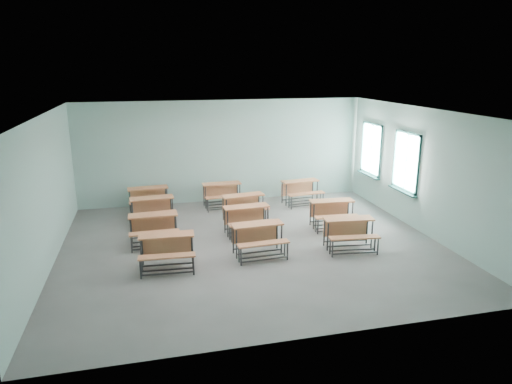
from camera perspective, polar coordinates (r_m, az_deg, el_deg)
room at (r=10.68m, az=-0.06°, el=1.38°), size 9.04×8.04×3.24m
desk_unit_r0c0 at (r=9.96m, az=-11.08°, el=-6.70°), size 1.22×0.86×0.73m
desk_unit_r0c1 at (r=10.42m, az=0.34°, el=-5.38°), size 1.21×0.85×0.73m
desk_unit_r0c2 at (r=11.00m, az=11.62°, el=-4.56°), size 1.25×0.91×0.73m
desk_unit_r1c0 at (r=11.33m, az=-12.68°, el=-4.03°), size 1.18×0.80×0.73m
desk_unit_r1c1 at (r=11.69m, az=-1.08°, el=-3.02°), size 1.22×0.86×0.73m
desk_unit_r1c2 at (r=12.36m, az=9.57°, el=-2.21°), size 1.23×0.87×0.73m
desk_unit_r2c0 at (r=12.76m, az=-12.81°, el=-1.82°), size 1.23×0.88×0.73m
desk_unit_r2c1 at (r=12.71m, az=-1.47°, el=-1.50°), size 1.26×0.93×0.73m
desk_unit_r3c0 at (r=13.84m, az=-13.28°, el=-0.49°), size 1.23×0.88×0.73m
desk_unit_r3c1 at (r=14.00m, az=-4.21°, el=0.08°), size 1.20×0.83×0.73m
desk_unit_r3c2 at (r=14.36m, az=5.68°, el=0.44°), size 1.25×0.91×0.73m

